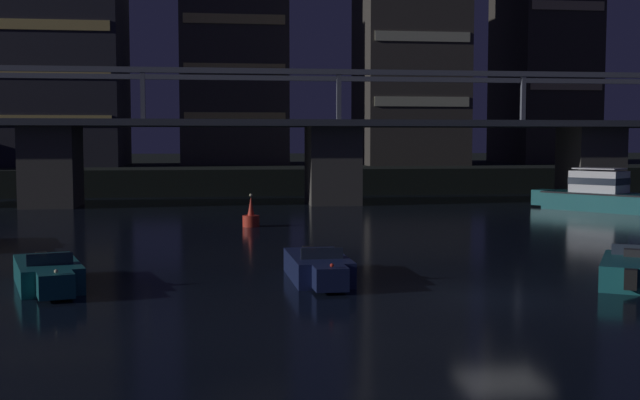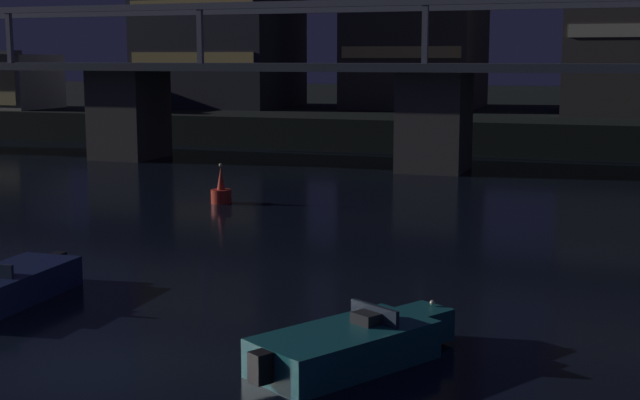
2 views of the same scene
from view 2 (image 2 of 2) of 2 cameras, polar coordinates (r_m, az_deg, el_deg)
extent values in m
plane|color=black|center=(19.06, -14.59, -10.42)|extent=(400.00, 400.00, 0.00)
cube|color=black|center=(97.93, 13.08, 5.82)|extent=(240.00, 80.00, 2.20)
cube|color=#4C4944|center=(57.63, -12.15, 5.40)|extent=(3.60, 4.40, 5.55)
cube|color=#4C4944|center=(50.41, 7.38, 5.03)|extent=(3.60, 4.40, 5.55)
cube|color=#3D424C|center=(50.30, 7.45, 8.44)|extent=(84.36, 6.40, 0.45)
cube|color=slate|center=(47.55, 6.81, 12.55)|extent=(84.36, 0.36, 0.36)
cube|color=slate|center=(53.22, 8.16, 12.15)|extent=(84.36, 0.36, 0.36)
cube|color=slate|center=(58.86, -19.33, 9.88)|extent=(0.30, 0.30, 3.20)
cube|color=slate|center=(51.85, -7.72, 10.47)|extent=(0.30, 0.30, 3.20)
cube|color=slate|center=(47.47, 6.77, 10.63)|extent=(0.30, 0.30, 3.20)
cube|color=#F2D172|center=(72.28, -8.27, 9.03)|extent=(10.78, 0.10, 0.90)
cube|color=#F2D172|center=(72.40, -8.34, 12.29)|extent=(10.78, 0.10, 0.90)
cube|color=#F2D172|center=(69.73, 5.17, 9.45)|extent=(9.48, 0.10, 0.90)
cube|color=beige|center=(64.63, 19.72, 10.24)|extent=(8.98, 0.10, 0.90)
cube|color=#196066|center=(18.41, 1.59, -9.52)|extent=(3.52, 4.28, 0.80)
cube|color=#196066|center=(20.02, 6.73, -7.88)|extent=(1.31, 1.28, 0.70)
cube|color=#283342|center=(18.79, 3.53, -7.28)|extent=(1.22, 0.77, 0.36)
cube|color=#262628|center=(18.64, 2.97, -7.61)|extent=(0.69, 0.63, 0.24)
cube|color=black|center=(17.08, -3.86, -10.69)|extent=(0.49, 0.49, 0.60)
sphere|color=beige|center=(20.08, 7.24, -6.56)|extent=(0.12, 0.12, 0.12)
cube|color=#19234C|center=(24.76, -19.20, -5.15)|extent=(1.94, 3.97, 0.80)
cube|color=black|center=(26.45, -16.47, -3.90)|extent=(0.37, 0.37, 0.60)
cylinder|color=red|center=(39.08, -6.37, 0.24)|extent=(0.90, 0.90, 0.60)
cone|color=red|center=(38.96, -6.39, 1.40)|extent=(0.36, 0.36, 1.00)
sphere|color=#F2EAB2|center=(38.89, -6.41, 2.25)|extent=(0.16, 0.16, 0.16)
camera|label=1|loc=(19.42, -89.97, -5.12)|focal=43.96mm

